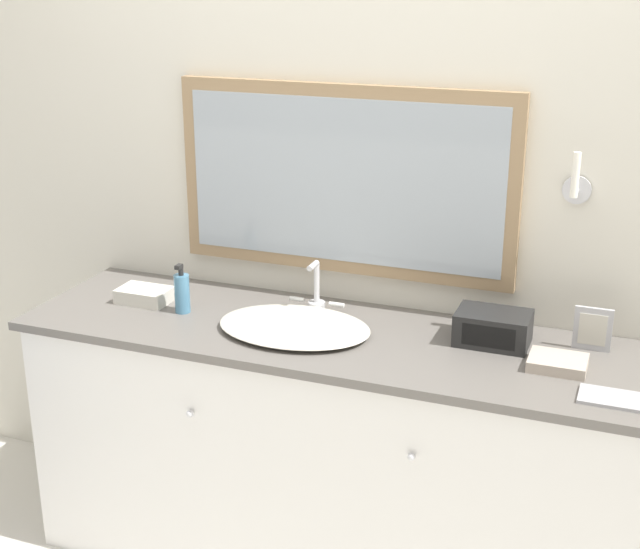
% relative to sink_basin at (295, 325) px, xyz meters
% --- Properties ---
extents(wall_back, '(8.00, 0.18, 2.55)m').
position_rel_sink_basin_xyz_m(wall_back, '(0.11, 0.36, 0.35)').
color(wall_back, silver).
rests_on(wall_back, ground_plane).
extents(vanity_counter, '(2.12, 0.62, 0.90)m').
position_rel_sink_basin_xyz_m(vanity_counter, '(0.11, 0.02, -0.47)').
color(vanity_counter, white).
rests_on(vanity_counter, ground_plane).
extents(sink_basin, '(0.52, 0.42, 0.19)m').
position_rel_sink_basin_xyz_m(sink_basin, '(0.00, 0.00, 0.00)').
color(sink_basin, silver).
rests_on(sink_basin, vanity_counter).
extents(soap_bottle, '(0.05, 0.05, 0.18)m').
position_rel_sink_basin_xyz_m(soap_bottle, '(-0.43, 0.01, 0.05)').
color(soap_bottle, teal).
rests_on(soap_bottle, vanity_counter).
extents(appliance_box, '(0.23, 0.16, 0.11)m').
position_rel_sink_basin_xyz_m(appliance_box, '(0.63, 0.13, 0.03)').
color(appliance_box, black).
rests_on(appliance_box, vanity_counter).
extents(picture_frame, '(0.12, 0.01, 0.14)m').
position_rel_sink_basin_xyz_m(picture_frame, '(0.94, 0.19, 0.05)').
color(picture_frame, '#B2B2B7').
rests_on(picture_frame, vanity_counter).
extents(hand_towel_near_sink, '(0.17, 0.14, 0.03)m').
position_rel_sink_basin_xyz_m(hand_towel_near_sink, '(0.85, 0.01, -0.00)').
color(hand_towel_near_sink, '#B7A899').
rests_on(hand_towel_near_sink, vanity_counter).
extents(hand_towel_far_corner, '(0.19, 0.12, 0.05)m').
position_rel_sink_basin_xyz_m(hand_towel_far_corner, '(-0.61, 0.05, 0.01)').
color(hand_towel_far_corner, silver).
rests_on(hand_towel_far_corner, vanity_counter).
extents(metal_tray, '(0.19, 0.12, 0.01)m').
position_rel_sink_basin_xyz_m(metal_tray, '(1.02, -0.14, -0.01)').
color(metal_tray, '#ADADB2').
rests_on(metal_tray, vanity_counter).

